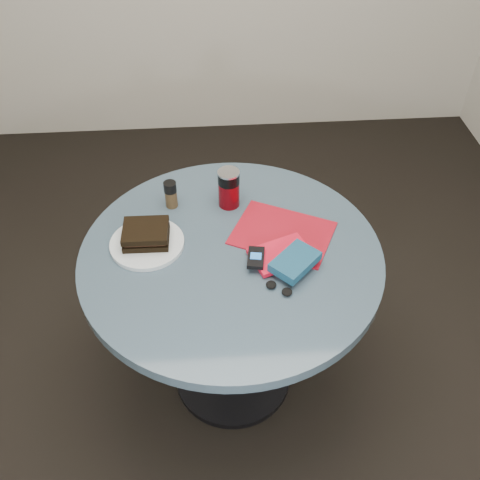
{
  "coord_description": "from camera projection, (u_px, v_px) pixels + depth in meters",
  "views": [
    {
      "loc": [
        -0.06,
        -1.24,
        1.99
      ],
      "look_at": [
        0.03,
        0.0,
        0.8
      ],
      "focal_mm": 40.0,
      "sensor_mm": 36.0,
      "label": 1
    }
  ],
  "objects": [
    {
      "name": "red_book",
      "position": [
        281.0,
        255.0,
        1.73
      ],
      "size": [
        0.22,
        0.19,
        0.02
      ],
      "primitive_type": "cube",
      "rotation": [
        0.0,
        0.0,
        0.36
      ],
      "color": "red",
      "rests_on": "magazine"
    },
    {
      "name": "table",
      "position": [
        231.0,
        284.0,
        1.87
      ],
      "size": [
        1.0,
        1.0,
        0.75
      ],
      "color": "black",
      "rests_on": "ground"
    },
    {
      "name": "sandwich",
      "position": [
        146.0,
        234.0,
        1.76
      ],
      "size": [
        0.15,
        0.13,
        0.05
      ],
      "color": "black",
      "rests_on": "plate"
    },
    {
      "name": "ground",
      "position": [
        233.0,
        376.0,
        2.27
      ],
      "size": [
        4.0,
        4.0,
        0.0
      ],
      "primitive_type": "plane",
      "color": "black",
      "rests_on": "ground"
    },
    {
      "name": "novel",
      "position": [
        295.0,
        262.0,
        1.67
      ],
      "size": [
        0.18,
        0.18,
        0.03
      ],
      "primitive_type": "cube",
      "rotation": [
        0.0,
        0.0,
        0.79
      ],
      "color": "navy",
      "rests_on": "red_book"
    },
    {
      "name": "plate",
      "position": [
        147.0,
        243.0,
        1.77
      ],
      "size": [
        0.3,
        0.3,
        0.02
      ],
      "primitive_type": "cylinder",
      "rotation": [
        0.0,
        0.0,
        0.28
      ],
      "color": "silver",
      "rests_on": "table"
    },
    {
      "name": "headphones",
      "position": [
        279.0,
        288.0,
        1.63
      ],
      "size": [
        0.09,
        0.08,
        0.02
      ],
      "color": "black",
      "rests_on": "table"
    },
    {
      "name": "mp3_player",
      "position": [
        256.0,
        258.0,
        1.7
      ],
      "size": [
        0.07,
        0.1,
        0.02
      ],
      "color": "black",
      "rests_on": "red_book"
    },
    {
      "name": "magazine",
      "position": [
        282.0,
        233.0,
        1.82
      ],
      "size": [
        0.4,
        0.36,
        0.01
      ],
      "primitive_type": "cube",
      "rotation": [
        0.0,
        0.0,
        -0.46
      ],
      "color": "maroon",
      "rests_on": "table"
    },
    {
      "name": "soda_can",
      "position": [
        229.0,
        188.0,
        1.88
      ],
      "size": [
        0.09,
        0.09,
        0.14
      ],
      "color": "#5E040B",
      "rests_on": "table"
    },
    {
      "name": "pepper_grinder",
      "position": [
        171.0,
        194.0,
        1.89
      ],
      "size": [
        0.05,
        0.05,
        0.1
      ],
      "color": "#41301B",
      "rests_on": "table"
    }
  ]
}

